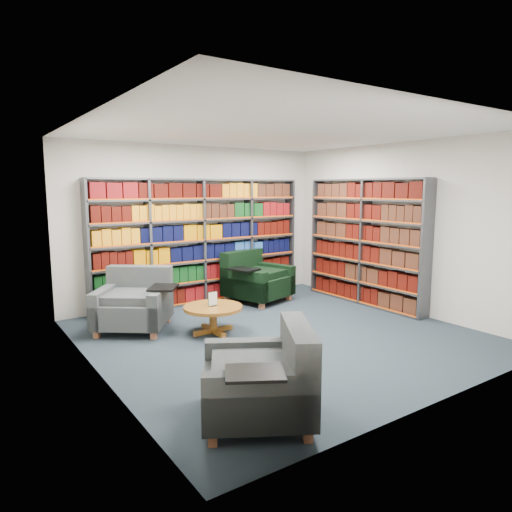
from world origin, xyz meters
TOP-DOWN VIEW (x-y plane):
  - room_shell at (0.00, 0.00)m, footprint 5.02×5.02m
  - bookshelf_back at (0.00, 2.34)m, footprint 4.00×0.28m
  - bookshelf_right at (2.34, 0.60)m, footprint 0.28×2.50m
  - chair_teal_left at (-1.57, 1.45)m, footprint 1.36×1.36m
  - chair_green_right at (0.83, 1.89)m, footprint 1.31×1.24m
  - chair_teal_front at (-1.54, -1.85)m, footprint 1.29×1.29m
  - coffee_table at (-0.74, 0.59)m, footprint 0.84×0.84m

SIDE VIEW (x-z plane):
  - coffee_table at x=-0.74m, z-range 0.02..0.61m
  - chair_teal_front at x=-1.54m, z-range -0.08..0.77m
  - chair_teal_left at x=-1.57m, z-range -0.09..0.80m
  - chair_green_right at x=0.83m, z-range -0.09..0.82m
  - bookshelf_back at x=0.00m, z-range 0.00..2.20m
  - bookshelf_right at x=2.34m, z-range 0.00..2.20m
  - room_shell at x=0.00m, z-range -0.01..2.81m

